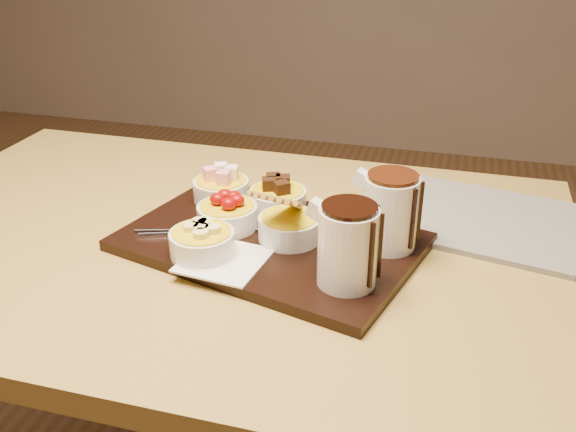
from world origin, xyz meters
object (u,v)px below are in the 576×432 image
(bowl_strawberries, at_px, (227,216))
(pitcher_dark_chocolate, at_px, (348,247))
(pitcher_milk_chocolate, at_px, (390,213))
(serving_board, at_px, (270,242))
(newspaper, at_px, (481,219))
(dining_table, at_px, (216,285))

(bowl_strawberries, xyz_separation_m, pitcher_dark_chocolate, (0.22, -0.12, 0.04))
(pitcher_dark_chocolate, bearing_deg, bowl_strawberries, 167.35)
(bowl_strawberries, relative_size, pitcher_milk_chocolate, 0.86)
(serving_board, bearing_deg, newspaper, 43.96)
(pitcher_dark_chocolate, xyz_separation_m, pitcher_milk_chocolate, (0.04, 0.12, 0.00))
(pitcher_milk_chocolate, bearing_deg, bowl_strawberries, -163.61)
(serving_board, distance_m, pitcher_milk_chocolate, 0.20)
(dining_table, relative_size, bowl_strawberries, 12.00)
(dining_table, bearing_deg, bowl_strawberries, 8.50)
(pitcher_milk_chocolate, height_order, newspaper, pitcher_milk_chocolate)
(serving_board, relative_size, pitcher_dark_chocolate, 3.97)
(bowl_strawberries, distance_m, pitcher_dark_chocolate, 0.25)
(serving_board, distance_m, bowl_strawberries, 0.08)
(serving_board, height_order, pitcher_dark_chocolate, pitcher_dark_chocolate)
(dining_table, xyz_separation_m, pitcher_dark_chocolate, (0.25, -0.11, 0.17))
(dining_table, relative_size, newspaper, 3.60)
(serving_board, height_order, pitcher_milk_chocolate, pitcher_milk_chocolate)
(dining_table, bearing_deg, serving_board, -6.24)
(pitcher_dark_chocolate, relative_size, newspaper, 0.35)
(dining_table, height_order, newspaper, newspaper)
(dining_table, relative_size, serving_board, 2.61)
(serving_board, height_order, newspaper, serving_board)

